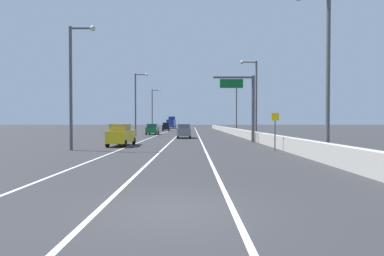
{
  "coord_description": "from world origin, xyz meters",
  "views": [
    {
      "loc": [
        0.43,
        -7.77,
        2.3
      ],
      "look_at": [
        0.29,
        47.66,
        1.14
      ],
      "focal_mm": 28.12,
      "sensor_mm": 36.0,
      "label": 1
    }
  ],
  "objects_px": {
    "car_gray_1": "(185,131)",
    "car_black_3": "(167,127)",
    "car_green_2": "(153,129)",
    "lamp_post_right_third": "(236,104)",
    "overhead_sign_gantry": "(247,100)",
    "lamp_post_left_far": "(154,107)",
    "box_truck": "(172,123)",
    "lamp_post_right_second": "(255,94)",
    "lamp_post_left_mid": "(138,100)",
    "car_yellow_0": "(122,135)",
    "lamp_post_left_near": "(75,79)",
    "lamp_post_right_near": "(325,65)",
    "speed_advisory_sign": "(276,128)"
  },
  "relations": [
    {
      "from": "car_gray_1",
      "to": "car_black_3",
      "type": "distance_m",
      "value": 34.94
    },
    {
      "from": "car_green_2",
      "to": "car_black_3",
      "type": "xyz_separation_m",
      "value": [
        0.47,
        22.81,
        0.07
      ]
    },
    {
      "from": "lamp_post_left_near",
      "to": "car_black_3",
      "type": "relative_size",
      "value": 2.27
    },
    {
      "from": "lamp_post_left_far",
      "to": "car_yellow_0",
      "type": "xyz_separation_m",
      "value": [
        2.48,
        -42.85,
        -4.71
      ]
    },
    {
      "from": "lamp_post_left_mid",
      "to": "lamp_post_left_far",
      "type": "height_order",
      "value": "same"
    },
    {
      "from": "lamp_post_right_near",
      "to": "car_black_3",
      "type": "height_order",
      "value": "lamp_post_right_near"
    },
    {
      "from": "overhead_sign_gantry",
      "to": "car_yellow_0",
      "type": "distance_m",
      "value": 14.5
    },
    {
      "from": "overhead_sign_gantry",
      "to": "lamp_post_left_far",
      "type": "height_order",
      "value": "lamp_post_left_far"
    },
    {
      "from": "lamp_post_right_near",
      "to": "box_truck",
      "type": "height_order",
      "value": "lamp_post_right_near"
    },
    {
      "from": "lamp_post_right_second",
      "to": "car_gray_1",
      "type": "distance_m",
      "value": 11.02
    },
    {
      "from": "overhead_sign_gantry",
      "to": "car_black_3",
      "type": "xyz_separation_m",
      "value": [
        -12.8,
        42.64,
        -3.7
      ]
    },
    {
      "from": "lamp_post_left_mid",
      "to": "car_yellow_0",
      "type": "height_order",
      "value": "lamp_post_left_mid"
    },
    {
      "from": "lamp_post_left_far",
      "to": "overhead_sign_gantry",
      "type": "bearing_deg",
      "value": -67.63
    },
    {
      "from": "overhead_sign_gantry",
      "to": "car_gray_1",
      "type": "height_order",
      "value": "overhead_sign_gantry"
    },
    {
      "from": "lamp_post_right_third",
      "to": "car_green_2",
      "type": "height_order",
      "value": "lamp_post_right_third"
    },
    {
      "from": "lamp_post_left_far",
      "to": "car_gray_1",
      "type": "xyz_separation_m",
      "value": [
        8.06,
        -29.21,
        -4.76
      ]
    },
    {
      "from": "lamp_post_right_near",
      "to": "lamp_post_left_far",
      "type": "xyz_separation_m",
      "value": [
        -17.14,
        53.18,
        0.0
      ]
    },
    {
      "from": "car_gray_1",
      "to": "car_green_2",
      "type": "height_order",
      "value": "car_gray_1"
    },
    {
      "from": "car_gray_1",
      "to": "lamp_post_right_second",
      "type": "bearing_deg",
      "value": -25.69
    },
    {
      "from": "lamp_post_right_near",
      "to": "car_yellow_0",
      "type": "xyz_separation_m",
      "value": [
        -14.66,
        10.33,
        -4.71
      ]
    },
    {
      "from": "lamp_post_right_near",
      "to": "car_black_3",
      "type": "distance_m",
      "value": 60.44
    },
    {
      "from": "car_yellow_0",
      "to": "lamp_post_left_far",
      "type": "bearing_deg",
      "value": 93.31
    },
    {
      "from": "lamp_post_left_near",
      "to": "lamp_post_left_far",
      "type": "distance_m",
      "value": 47.18
    },
    {
      "from": "car_yellow_0",
      "to": "overhead_sign_gantry",
      "type": "bearing_deg",
      "value": 23.14
    },
    {
      "from": "box_truck",
      "to": "car_gray_1",
      "type": "bearing_deg",
      "value": -84.41
    },
    {
      "from": "overhead_sign_gantry",
      "to": "car_green_2",
      "type": "height_order",
      "value": "overhead_sign_gantry"
    },
    {
      "from": "overhead_sign_gantry",
      "to": "car_yellow_0",
      "type": "xyz_separation_m",
      "value": [
        -12.89,
        -5.51,
        -3.7
      ]
    },
    {
      "from": "overhead_sign_gantry",
      "to": "car_green_2",
      "type": "xyz_separation_m",
      "value": [
        -13.28,
        19.83,
        -3.77
      ]
    },
    {
      "from": "lamp_post_left_far",
      "to": "car_yellow_0",
      "type": "relative_size",
      "value": 2.21
    },
    {
      "from": "overhead_sign_gantry",
      "to": "box_truck",
      "type": "xyz_separation_m",
      "value": [
        -13.25,
        68.84,
        -2.85
      ]
    },
    {
      "from": "speed_advisory_sign",
      "to": "lamp_post_right_second",
      "type": "relative_size",
      "value": 0.3
    },
    {
      "from": "lamp_post_left_near",
      "to": "lamp_post_left_far",
      "type": "relative_size",
      "value": 1.0
    },
    {
      "from": "overhead_sign_gantry",
      "to": "box_truck",
      "type": "height_order",
      "value": "overhead_sign_gantry"
    },
    {
      "from": "speed_advisory_sign",
      "to": "car_black_3",
      "type": "relative_size",
      "value": 0.68
    },
    {
      "from": "lamp_post_left_mid",
      "to": "car_gray_1",
      "type": "height_order",
      "value": "lamp_post_left_mid"
    },
    {
      "from": "lamp_post_left_mid",
      "to": "lamp_post_left_near",
      "type": "bearing_deg",
      "value": -91.82
    },
    {
      "from": "lamp_post_right_second",
      "to": "lamp_post_left_mid",
      "type": "height_order",
      "value": "same"
    },
    {
      "from": "lamp_post_right_near",
      "to": "lamp_post_right_third",
      "type": "height_order",
      "value": "same"
    },
    {
      "from": "lamp_post_left_near",
      "to": "lamp_post_left_far",
      "type": "bearing_deg",
      "value": 89.66
    },
    {
      "from": "lamp_post_right_near",
      "to": "overhead_sign_gantry",
      "type": "bearing_deg",
      "value": 96.36
    },
    {
      "from": "car_gray_1",
      "to": "box_truck",
      "type": "height_order",
      "value": "box_truck"
    },
    {
      "from": "lamp_post_right_near",
      "to": "speed_advisory_sign",
      "type": "bearing_deg",
      "value": 102.94
    },
    {
      "from": "lamp_post_right_third",
      "to": "car_black_3",
      "type": "height_order",
      "value": "lamp_post_right_third"
    },
    {
      "from": "lamp_post_right_third",
      "to": "lamp_post_left_mid",
      "type": "distance_m",
      "value": 19.56
    },
    {
      "from": "lamp_post_right_third",
      "to": "car_black_3",
      "type": "distance_m",
      "value": 24.7
    },
    {
      "from": "lamp_post_right_near",
      "to": "box_truck",
      "type": "relative_size",
      "value": 1.06
    },
    {
      "from": "box_truck",
      "to": "lamp_post_right_third",
      "type": "bearing_deg",
      "value": -71.34
    },
    {
      "from": "lamp_post_right_near",
      "to": "lamp_post_right_second",
      "type": "bearing_deg",
      "value": 90.34
    },
    {
      "from": "lamp_post_right_near",
      "to": "lamp_post_left_near",
      "type": "bearing_deg",
      "value": 160.99
    },
    {
      "from": "speed_advisory_sign",
      "to": "lamp_post_right_near",
      "type": "xyz_separation_m",
      "value": [
        1.32,
        -5.76,
        3.97
      ]
    }
  ]
}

